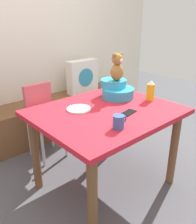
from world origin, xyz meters
TOP-DOWN VIEW (x-y plane):
  - ground_plane at (0.00, 0.00)m, footprint 8.00×8.00m
  - back_wall at (0.00, 1.49)m, footprint 4.40×0.10m
  - window_bench at (0.00, 1.22)m, footprint 2.60×0.44m
  - pillow_floral_right at (0.70, 1.20)m, footprint 0.44×0.15m
  - book_stack at (0.04, 1.22)m, footprint 0.20×0.14m
  - dining_table at (0.00, 0.00)m, footprint 1.13×0.94m
  - highchair at (-0.13, 0.78)m, footprint 0.34×0.45m
  - infant_seat_teal at (0.29, 0.17)m, footprint 0.30×0.33m
  - teddy_bear at (0.29, 0.17)m, footprint 0.13×0.12m
  - ketchup_bottle at (0.46, -0.09)m, footprint 0.07×0.07m
  - coffee_mug at (-0.17, -0.30)m, footprint 0.12×0.08m
  - dinner_plate_near at (-0.16, 0.15)m, footprint 0.20×0.20m
  - cell_phone at (0.08, -0.17)m, footprint 0.15×0.10m

SIDE VIEW (x-z plane):
  - ground_plane at x=0.00m, z-range 0.00..0.00m
  - window_bench at x=0.00m, z-range 0.00..0.46m
  - book_stack at x=0.04m, z-range 0.46..0.52m
  - highchair at x=-0.13m, z-range 0.13..0.92m
  - dining_table at x=0.00m, z-range 0.26..1.00m
  - pillow_floral_right at x=0.70m, z-range 0.46..0.90m
  - cell_phone at x=0.08m, z-range 0.74..0.75m
  - dinner_plate_near at x=-0.16m, z-range 0.74..0.75m
  - coffee_mug at x=-0.17m, z-range 0.74..0.84m
  - infant_seat_teal at x=0.29m, z-range 0.73..0.89m
  - ketchup_bottle at x=0.46m, z-range 0.73..0.92m
  - teddy_bear at x=0.29m, z-range 0.89..1.14m
  - back_wall at x=0.00m, z-range 0.00..2.60m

